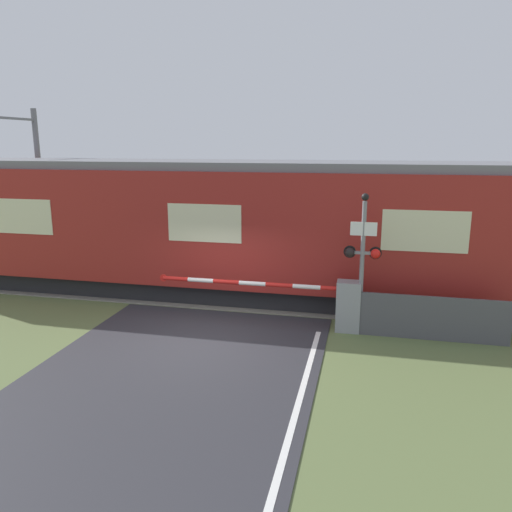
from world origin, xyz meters
name	(u,v)px	position (x,y,z in m)	size (l,w,h in m)	color
ground_plane	(203,338)	(0.00, 0.00, 0.00)	(80.00, 80.00, 0.00)	#5B6B3D
track_bed	(241,294)	(0.00, 3.67, 0.02)	(36.00, 3.20, 0.13)	slate
train	(221,228)	(-0.63, 3.67, 2.12)	(21.24, 3.12, 4.15)	black
crossing_barrier	(333,303)	(3.04, 1.30, 0.72)	(5.37, 0.44, 1.30)	gray
signal_post	(362,255)	(3.70, 1.25, 2.01)	(0.92, 0.26, 3.51)	gray
catenary_pole	(40,187)	(-8.13, 5.42, 3.09)	(0.20, 1.90, 5.88)	slate
roadside_fence	(428,318)	(5.33, 1.13, 0.55)	(3.74, 0.06, 1.10)	#4C4C51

